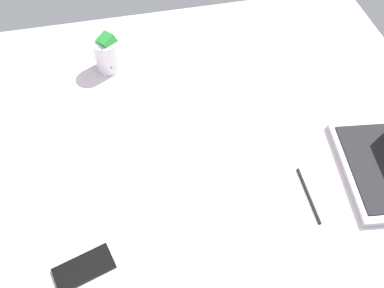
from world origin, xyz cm
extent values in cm
cube|color=silver|center=(0.00, 0.00, 9.00)|extent=(180.00, 140.00, 18.00)
cube|color=#B7BABC|center=(-5.34, 42.41, 19.00)|extent=(35.62, 26.95, 2.00)
cube|color=black|center=(-5.53, 40.92, 20.20)|extent=(30.90, 20.49, 0.40)
cylinder|color=silver|center=(-63.10, -28.17, 23.50)|extent=(9.00, 9.00, 11.00)
cube|color=#268C33|center=(-62.15, -28.42, 21.94)|extent=(7.81, 7.72, 6.16)
cube|color=blue|center=(-65.40, -27.57, 25.42)|extent=(6.46, 6.70, 5.41)
cube|color=#268C33|center=(-62.79, -27.50, 28.91)|extent=(6.82, 7.62, 6.07)
cube|color=black|center=(5.66, -40.81, 18.40)|extent=(10.49, 15.35, 0.80)
cube|color=black|center=(-1.92, 18.86, 18.30)|extent=(17.01, 0.96, 0.60)
camera|label=1|loc=(45.39, -23.02, 114.72)|focal=38.71mm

